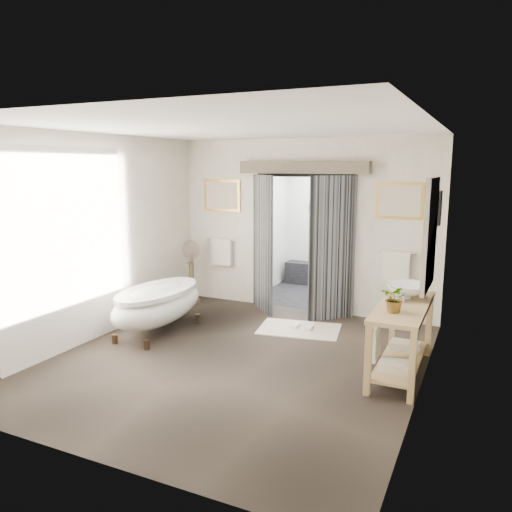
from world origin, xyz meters
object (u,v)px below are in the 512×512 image
object	(u,v)px
basin	(407,291)
vanity	(400,333)
rug	(299,329)
clawfoot_tub	(158,303)

from	to	relation	value
basin	vanity	bearing A→B (deg)	-79.46
vanity	rug	bearing A→B (deg)	147.86
vanity	basin	distance (m)	0.55
rug	basin	distance (m)	2.01
vanity	rug	size ratio (longest dim) A/B	1.33
clawfoot_tub	vanity	size ratio (longest dim) A/B	1.16
clawfoot_tub	basin	size ratio (longest dim) A/B	3.59
clawfoot_tub	rug	bearing A→B (deg)	28.33
clawfoot_tub	basin	distance (m)	3.54
clawfoot_tub	rug	size ratio (longest dim) A/B	1.55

